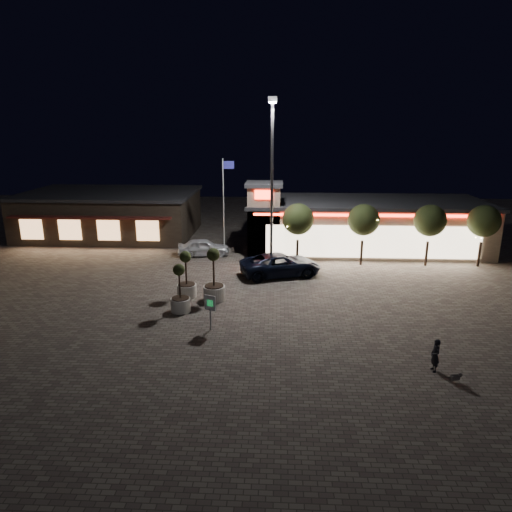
# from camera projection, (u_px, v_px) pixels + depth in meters

# --- Properties ---
(ground) EXTENTS (90.00, 90.00, 0.00)m
(ground) POSITION_uv_depth(u_px,v_px,m) (233.00, 320.00, 25.73)
(ground) COLOR #6C6357
(ground) RESTS_ON ground
(retail_building) EXTENTS (20.40, 8.40, 6.10)m
(retail_building) POSITION_uv_depth(u_px,v_px,m) (359.00, 224.00, 39.81)
(retail_building) COLOR tan
(retail_building) RESTS_ON ground
(restaurant_building) EXTENTS (16.40, 11.00, 4.30)m
(restaurant_building) POSITION_uv_depth(u_px,v_px,m) (112.00, 213.00, 44.97)
(restaurant_building) COLOR #382D23
(restaurant_building) RESTS_ON ground
(floodlight_pole) EXTENTS (0.60, 0.40, 12.38)m
(floodlight_pole) POSITION_uv_depth(u_px,v_px,m) (272.00, 178.00, 31.35)
(floodlight_pole) COLOR gray
(floodlight_pole) RESTS_ON ground
(flagpole) EXTENTS (0.95, 0.10, 8.00)m
(flagpole) POSITION_uv_depth(u_px,v_px,m) (225.00, 199.00, 36.97)
(flagpole) COLOR white
(flagpole) RESTS_ON ground
(string_tree_a) EXTENTS (2.42, 2.42, 4.79)m
(string_tree_a) POSITION_uv_depth(u_px,v_px,m) (298.00, 219.00, 35.09)
(string_tree_a) COLOR #332319
(string_tree_a) RESTS_ON ground
(string_tree_b) EXTENTS (2.42, 2.42, 4.79)m
(string_tree_b) POSITION_uv_depth(u_px,v_px,m) (364.00, 220.00, 34.84)
(string_tree_b) COLOR #332319
(string_tree_b) RESTS_ON ground
(string_tree_c) EXTENTS (2.42, 2.42, 4.79)m
(string_tree_c) POSITION_uv_depth(u_px,v_px,m) (430.00, 221.00, 34.60)
(string_tree_c) COLOR #332319
(string_tree_c) RESTS_ON ground
(string_tree_d) EXTENTS (2.42, 2.42, 4.79)m
(string_tree_d) POSITION_uv_depth(u_px,v_px,m) (484.00, 221.00, 34.40)
(string_tree_d) COLOR #332319
(string_tree_d) RESTS_ON ground
(pickup_truck) EXTENTS (6.40, 4.34, 1.63)m
(pickup_truck) POSITION_uv_depth(u_px,v_px,m) (281.00, 265.00, 33.05)
(pickup_truck) COLOR black
(pickup_truck) RESTS_ON ground
(white_sedan) EXTENTS (4.47, 2.37, 1.45)m
(white_sedan) POSITION_uv_depth(u_px,v_px,m) (204.00, 247.00, 38.05)
(white_sedan) COLOR silver
(white_sedan) RESTS_ON ground
(pedestrian) EXTENTS (0.44, 0.60, 1.52)m
(pedestrian) POSITION_uv_depth(u_px,v_px,m) (435.00, 355.00, 20.19)
(pedestrian) COLOR black
(pedestrian) RESTS_ON ground
(dog) EXTENTS (0.54, 0.31, 0.29)m
(dog) POSITION_uv_depth(u_px,v_px,m) (457.00, 377.00, 19.39)
(dog) COLOR #59514C
(dog) RESTS_ON ground
(planter_left) EXTENTS (1.23, 1.23, 3.03)m
(planter_left) POSITION_uv_depth(u_px,v_px,m) (187.00, 283.00, 28.89)
(planter_left) COLOR silver
(planter_left) RESTS_ON ground
(planter_mid) EXTENTS (1.18, 1.18, 2.90)m
(planter_mid) POSITION_uv_depth(u_px,v_px,m) (180.00, 297.00, 26.68)
(planter_mid) COLOR silver
(planter_mid) RESTS_ON ground
(planter_right) EXTENTS (1.37, 1.37, 3.36)m
(planter_right) POSITION_uv_depth(u_px,v_px,m) (214.00, 284.00, 28.34)
(planter_right) COLOR silver
(planter_right) RESTS_ON ground
(valet_sign) EXTENTS (0.62, 0.30, 1.95)m
(valet_sign) POSITION_uv_depth(u_px,v_px,m) (210.00, 306.00, 24.12)
(valet_sign) COLOR gray
(valet_sign) RESTS_ON ground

